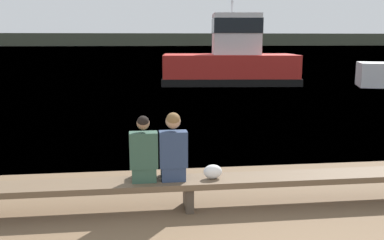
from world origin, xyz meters
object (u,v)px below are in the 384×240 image
Objects in this scene: person_left at (144,154)px; person_right at (173,151)px; bench_main at (188,184)px; shopping_bag at (213,172)px; tugboat_red at (231,62)px.

person_right reaches higher than person_left.
bench_main is 0.58m from person_right.
person_right is (0.44, -0.00, 0.04)m from person_left.
person_right reaches higher than shopping_bag.
bench_main is 18.95m from tugboat_red.
shopping_bag is (0.38, -0.01, 0.19)m from bench_main.
bench_main is 31.03× the size of shopping_bag.
shopping_bag reaches higher than bench_main.
person_left is at bearing 178.54° from shopping_bag.
bench_main is at bearing 178.10° from shopping_bag.
person_left reaches higher than shopping_bag.
person_right is at bearing -0.44° from person_left.
tugboat_red is (5.32, 18.34, 0.37)m from person_left.
person_right is 0.13× the size of tugboat_red.
person_right is at bearing 171.21° from tugboat_red.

